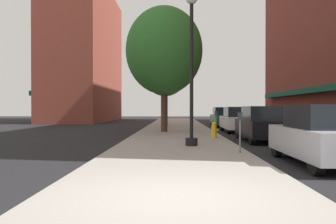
% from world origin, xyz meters
% --- Properties ---
extents(ground_plane, '(90.00, 90.00, 0.00)m').
position_xyz_m(ground_plane, '(4.00, 18.00, 0.00)').
color(ground_plane, black).
extents(sidewalk_slab, '(4.80, 50.00, 0.12)m').
position_xyz_m(sidewalk_slab, '(0.00, 19.00, 0.06)').
color(sidewalk_slab, gray).
rests_on(sidewalk_slab, ground).
extents(building_far_background, '(6.80, 18.00, 15.79)m').
position_xyz_m(building_far_background, '(-11.01, 37.00, 7.88)').
color(building_far_background, brown).
rests_on(building_far_background, ground).
extents(lamppost, '(0.48, 0.48, 5.90)m').
position_xyz_m(lamppost, '(0.57, 7.83, 3.20)').
color(lamppost, black).
rests_on(lamppost, sidewalk_slab).
extents(fire_hydrant, '(0.33, 0.26, 0.79)m').
position_xyz_m(fire_hydrant, '(1.83, 11.41, 0.52)').
color(fire_hydrant, gold).
rests_on(fire_hydrant, sidewalk_slab).
extents(parking_meter_near, '(0.14, 0.09, 1.31)m').
position_xyz_m(parking_meter_near, '(2.05, 5.68, 0.95)').
color(parking_meter_near, slate).
rests_on(parking_meter_near, sidewalk_slab).
extents(parking_meter_far, '(0.14, 0.09, 1.31)m').
position_xyz_m(parking_meter_far, '(2.05, 12.52, 0.95)').
color(parking_meter_far, slate).
rests_on(parking_meter_far, sidewalk_slab).
extents(tree_near, '(4.11, 4.11, 7.20)m').
position_xyz_m(tree_near, '(-0.93, 24.44, 4.94)').
color(tree_near, '#422D1E').
rests_on(tree_near, sidewalk_slab).
extents(tree_mid, '(4.74, 4.74, 7.75)m').
position_xyz_m(tree_mid, '(-0.76, 16.03, 5.13)').
color(tree_mid, '#422D1E').
rests_on(tree_mid, sidewalk_slab).
extents(car_silver, '(1.80, 4.30, 1.66)m').
position_xyz_m(car_silver, '(4.00, 3.96, 0.81)').
color(car_silver, black).
rests_on(car_silver, ground).
extents(car_black, '(1.80, 4.30, 1.66)m').
position_xyz_m(car_black, '(4.00, 10.80, 0.81)').
color(car_black, black).
rests_on(car_black, ground).
extents(car_white, '(1.80, 4.30, 1.66)m').
position_xyz_m(car_white, '(4.00, 17.37, 0.81)').
color(car_white, black).
rests_on(car_white, ground).
extents(car_green, '(1.80, 4.30, 1.66)m').
position_xyz_m(car_green, '(4.00, 24.49, 0.81)').
color(car_green, black).
rests_on(car_green, ground).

